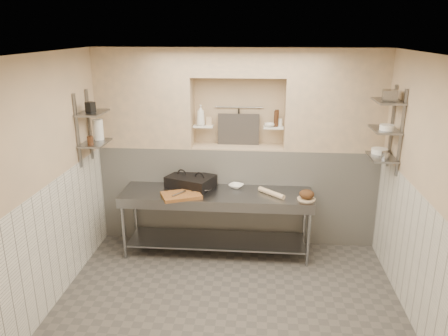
# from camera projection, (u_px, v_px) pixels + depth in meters

# --- Properties ---
(floor) EXTENTS (4.00, 3.90, 0.10)m
(floor) POSITION_uv_depth(u_px,v_px,m) (228.00, 306.00, 5.08)
(floor) COLOR #524E49
(floor) RESTS_ON ground
(ceiling) EXTENTS (4.00, 3.90, 0.10)m
(ceiling) POSITION_uv_depth(u_px,v_px,m) (229.00, 48.00, 4.19)
(ceiling) COLOR silver
(ceiling) RESTS_ON ground
(wall_left) EXTENTS (0.10, 3.90, 2.80)m
(wall_left) POSITION_uv_depth(u_px,v_px,m) (43.00, 184.00, 4.80)
(wall_left) COLOR #CFAE83
(wall_left) RESTS_ON ground
(wall_right) EXTENTS (0.10, 3.90, 2.80)m
(wall_right) POSITION_uv_depth(u_px,v_px,m) (428.00, 195.00, 4.47)
(wall_right) COLOR #CFAE83
(wall_right) RESTS_ON ground
(wall_back) EXTENTS (4.00, 0.10, 2.80)m
(wall_back) POSITION_uv_depth(u_px,v_px,m) (239.00, 143.00, 6.53)
(wall_back) COLOR #CFAE83
(wall_back) RESTS_ON ground
(wall_front) EXTENTS (4.00, 0.10, 2.80)m
(wall_front) POSITION_uv_depth(u_px,v_px,m) (205.00, 301.00, 2.74)
(wall_front) COLOR #CFAE83
(wall_front) RESTS_ON ground
(backwall_lower) EXTENTS (4.00, 0.40, 1.40)m
(backwall_lower) POSITION_uv_depth(u_px,v_px,m) (237.00, 192.00, 6.51)
(backwall_lower) COLOR silver
(backwall_lower) RESTS_ON floor
(alcove_sill) EXTENTS (1.30, 0.40, 0.02)m
(alcove_sill) POSITION_uv_depth(u_px,v_px,m) (238.00, 146.00, 6.29)
(alcove_sill) COLOR #CFAE83
(alcove_sill) RESTS_ON backwall_lower
(backwall_pillar_left) EXTENTS (1.35, 0.40, 1.40)m
(backwall_pillar_left) POSITION_uv_depth(u_px,v_px,m) (145.00, 97.00, 6.19)
(backwall_pillar_left) COLOR #CFAE83
(backwall_pillar_left) RESTS_ON backwall_lower
(backwall_pillar_right) EXTENTS (1.35, 0.40, 1.40)m
(backwall_pillar_right) POSITION_uv_depth(u_px,v_px,m) (335.00, 100.00, 5.98)
(backwall_pillar_right) COLOR #CFAE83
(backwall_pillar_right) RESTS_ON backwall_lower
(backwall_header) EXTENTS (1.30, 0.40, 0.40)m
(backwall_header) POSITION_uv_depth(u_px,v_px,m) (239.00, 62.00, 5.93)
(backwall_header) COLOR #CFAE83
(backwall_header) RESTS_ON backwall_lower
(wainscot_left) EXTENTS (0.02, 3.90, 1.40)m
(wainscot_left) POSITION_uv_depth(u_px,v_px,m) (56.00, 241.00, 5.01)
(wainscot_left) COLOR silver
(wainscot_left) RESTS_ON floor
(wainscot_right) EXTENTS (0.02, 3.90, 1.40)m
(wainscot_right) POSITION_uv_depth(u_px,v_px,m) (413.00, 256.00, 4.69)
(wainscot_right) COLOR silver
(wainscot_right) RESTS_ON floor
(alcove_shelf_left) EXTENTS (0.28, 0.16, 0.02)m
(alcove_shelf_left) POSITION_uv_depth(u_px,v_px,m) (203.00, 126.00, 6.25)
(alcove_shelf_left) COLOR white
(alcove_shelf_left) RESTS_ON backwall_lower
(alcove_shelf_right) EXTENTS (0.28, 0.16, 0.02)m
(alcove_shelf_right) POSITION_uv_depth(u_px,v_px,m) (273.00, 127.00, 6.16)
(alcove_shelf_right) COLOR white
(alcove_shelf_right) RESTS_ON backwall_lower
(utensil_rail) EXTENTS (0.70, 0.02, 0.02)m
(utensil_rail) POSITION_uv_depth(u_px,v_px,m) (239.00, 107.00, 6.29)
(utensil_rail) COLOR gray
(utensil_rail) RESTS_ON wall_back
(hanging_steel) EXTENTS (0.02, 0.02, 0.30)m
(hanging_steel) POSITION_uv_depth(u_px,v_px,m) (239.00, 119.00, 6.32)
(hanging_steel) COLOR black
(hanging_steel) RESTS_ON utensil_rail
(splash_panel) EXTENTS (0.60, 0.08, 0.45)m
(splash_panel) POSITION_uv_depth(u_px,v_px,m) (238.00, 129.00, 6.32)
(splash_panel) COLOR #383330
(splash_panel) RESTS_ON alcove_sill
(shelf_rail_left_a) EXTENTS (0.03, 0.03, 0.95)m
(shelf_rail_left_a) POSITION_uv_depth(u_px,v_px,m) (90.00, 125.00, 5.86)
(shelf_rail_left_a) COLOR slate
(shelf_rail_left_a) RESTS_ON wall_left
(shelf_rail_left_b) EXTENTS (0.03, 0.03, 0.95)m
(shelf_rail_left_b) POSITION_uv_depth(u_px,v_px,m) (78.00, 131.00, 5.48)
(shelf_rail_left_b) COLOR slate
(shelf_rail_left_b) RESTS_ON wall_left
(wall_shelf_left_lower) EXTENTS (0.30, 0.50, 0.02)m
(wall_shelf_left_lower) POSITION_uv_depth(u_px,v_px,m) (95.00, 143.00, 5.72)
(wall_shelf_left_lower) COLOR slate
(wall_shelf_left_lower) RESTS_ON wall_left
(wall_shelf_left_upper) EXTENTS (0.30, 0.50, 0.03)m
(wall_shelf_left_upper) POSITION_uv_depth(u_px,v_px,m) (92.00, 113.00, 5.60)
(wall_shelf_left_upper) COLOR slate
(wall_shelf_left_upper) RESTS_ON wall_left
(shelf_rail_right_a) EXTENTS (0.03, 0.03, 1.05)m
(shelf_rail_right_a) POSITION_uv_depth(u_px,v_px,m) (392.00, 126.00, 5.52)
(shelf_rail_right_a) COLOR slate
(shelf_rail_right_a) RESTS_ON wall_right
(shelf_rail_right_b) EXTENTS (0.03, 0.03, 1.05)m
(shelf_rail_right_b) POSITION_uv_depth(u_px,v_px,m) (401.00, 134.00, 5.14)
(shelf_rail_right_b) COLOR slate
(shelf_rail_right_b) RESTS_ON wall_right
(wall_shelf_right_lower) EXTENTS (0.30, 0.50, 0.02)m
(wall_shelf_right_lower) POSITION_uv_depth(u_px,v_px,m) (382.00, 157.00, 5.45)
(wall_shelf_right_lower) COLOR slate
(wall_shelf_right_lower) RESTS_ON wall_right
(wall_shelf_right_mid) EXTENTS (0.30, 0.50, 0.02)m
(wall_shelf_right_mid) POSITION_uv_depth(u_px,v_px,m) (385.00, 130.00, 5.35)
(wall_shelf_right_mid) COLOR slate
(wall_shelf_right_mid) RESTS_ON wall_right
(wall_shelf_right_upper) EXTENTS (0.30, 0.50, 0.03)m
(wall_shelf_right_upper) POSITION_uv_depth(u_px,v_px,m) (388.00, 101.00, 5.24)
(wall_shelf_right_upper) COLOR slate
(wall_shelf_right_upper) RESTS_ON wall_right
(prep_table) EXTENTS (2.60, 0.70, 0.90)m
(prep_table) POSITION_uv_depth(u_px,v_px,m) (216.00, 210.00, 6.01)
(prep_table) COLOR gray
(prep_table) RESTS_ON floor
(panini_press) EXTENTS (0.73, 0.64, 0.17)m
(panini_press) POSITION_uv_depth(u_px,v_px,m) (191.00, 181.00, 6.13)
(panini_press) COLOR black
(panini_press) RESTS_ON prep_table
(cutting_board) EXTENTS (0.60, 0.52, 0.05)m
(cutting_board) POSITION_uv_depth(u_px,v_px,m) (181.00, 195.00, 5.78)
(cutting_board) COLOR brown
(cutting_board) RESTS_ON prep_table
(knife_blade) EXTENTS (0.26, 0.10, 0.01)m
(knife_blade) POSITION_uv_depth(u_px,v_px,m) (201.00, 190.00, 5.89)
(knife_blade) COLOR gray
(knife_blade) RESTS_ON cutting_board
(tongs) EXTENTS (0.16, 0.22, 0.02)m
(tongs) POSITION_uv_depth(u_px,v_px,m) (179.00, 194.00, 5.75)
(tongs) COLOR gray
(tongs) RESTS_ON cutting_board
(mixing_bowl) EXTENTS (0.26, 0.26, 0.05)m
(mixing_bowl) POSITION_uv_depth(u_px,v_px,m) (236.00, 186.00, 6.12)
(mixing_bowl) COLOR white
(mixing_bowl) RESTS_ON prep_table
(rolling_pin) EXTENTS (0.36, 0.35, 0.07)m
(rolling_pin) POSITION_uv_depth(u_px,v_px,m) (271.00, 193.00, 5.84)
(rolling_pin) COLOR beige
(rolling_pin) RESTS_ON prep_table
(bread_board) EXTENTS (0.24, 0.24, 0.01)m
(bread_board) POSITION_uv_depth(u_px,v_px,m) (306.00, 199.00, 5.71)
(bread_board) COLOR beige
(bread_board) RESTS_ON prep_table
(bread_loaf) EXTENTS (0.20, 0.20, 0.12)m
(bread_loaf) POSITION_uv_depth(u_px,v_px,m) (307.00, 194.00, 5.69)
(bread_loaf) COLOR #4C2D19
(bread_loaf) RESTS_ON bread_board
(bottle_soap) EXTENTS (0.14, 0.14, 0.30)m
(bottle_soap) POSITION_uv_depth(u_px,v_px,m) (201.00, 115.00, 6.17)
(bottle_soap) COLOR white
(bottle_soap) RESTS_ON alcove_shelf_left
(jar_alcove) EXTENTS (0.08, 0.08, 0.12)m
(jar_alcove) POSITION_uv_depth(u_px,v_px,m) (209.00, 121.00, 6.23)
(jar_alcove) COLOR #CFAE83
(jar_alcove) RESTS_ON alcove_shelf_left
(bowl_alcove) EXTENTS (0.18, 0.18, 0.05)m
(bowl_alcove) POSITION_uv_depth(u_px,v_px,m) (269.00, 125.00, 6.14)
(bowl_alcove) COLOR white
(bowl_alcove) RESTS_ON alcove_shelf_right
(condiment_a) EXTENTS (0.06, 0.06, 0.22)m
(condiment_a) POSITION_uv_depth(u_px,v_px,m) (276.00, 119.00, 6.12)
(condiment_a) COLOR #3C2213
(condiment_a) RESTS_ON alcove_shelf_right
(condiment_b) EXTENTS (0.06, 0.06, 0.24)m
(condiment_b) POSITION_uv_depth(u_px,v_px,m) (277.00, 118.00, 6.15)
(condiment_b) COLOR #3C2213
(condiment_b) RESTS_ON alcove_shelf_right
(condiment_c) EXTENTS (0.06, 0.06, 0.11)m
(condiment_c) POSITION_uv_depth(u_px,v_px,m) (280.00, 122.00, 6.16)
(condiment_c) COLOR white
(condiment_c) RESTS_ON alcove_shelf_right
(jug_left) EXTENTS (0.14, 0.14, 0.27)m
(jug_left) POSITION_uv_depth(u_px,v_px,m) (98.00, 130.00, 5.81)
(jug_left) COLOR white
(jug_left) RESTS_ON wall_shelf_left_lower
(jar_left) EXTENTS (0.08, 0.08, 0.12)m
(jar_left) POSITION_uv_depth(u_px,v_px,m) (90.00, 141.00, 5.56)
(jar_left) COLOR #3C2213
(jar_left) RESTS_ON wall_shelf_left_lower
(box_left_upper) EXTENTS (0.13, 0.13, 0.13)m
(box_left_upper) POSITION_uv_depth(u_px,v_px,m) (90.00, 107.00, 5.53)
(box_left_upper) COLOR black
(box_left_upper) RESTS_ON wall_shelf_left_upper
(bowl_right) EXTENTS (0.21, 0.21, 0.06)m
(bowl_right) POSITION_uv_depth(u_px,v_px,m) (379.00, 151.00, 5.56)
(bowl_right) COLOR white
(bowl_right) RESTS_ON wall_shelf_right_lower
(canister_right) EXTENTS (0.09, 0.09, 0.09)m
(canister_right) POSITION_uv_depth(u_px,v_px,m) (385.00, 156.00, 5.30)
(canister_right) COLOR gray
(canister_right) RESTS_ON wall_shelf_right_lower
(bowl_right_mid) EXTENTS (0.18, 0.18, 0.06)m
(bowl_right_mid) POSITION_uv_depth(u_px,v_px,m) (387.00, 127.00, 5.26)
(bowl_right_mid) COLOR white
(bowl_right_mid) RESTS_ON wall_shelf_right_mid
(basket_right) EXTENTS (0.20, 0.22, 0.13)m
(basket_right) POSITION_uv_depth(u_px,v_px,m) (390.00, 95.00, 5.18)
(basket_right) COLOR gray
(basket_right) RESTS_ON wall_shelf_right_upper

